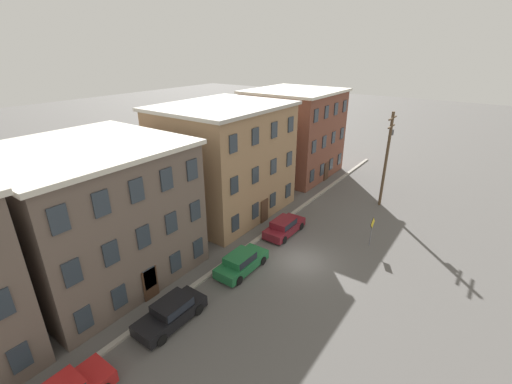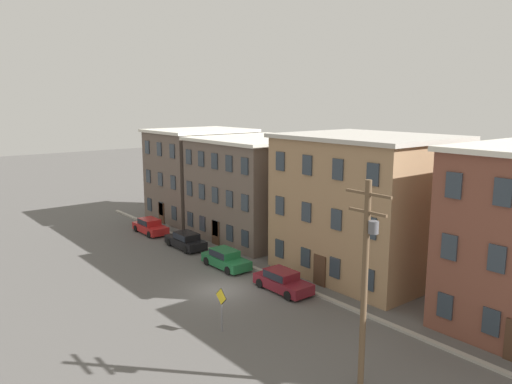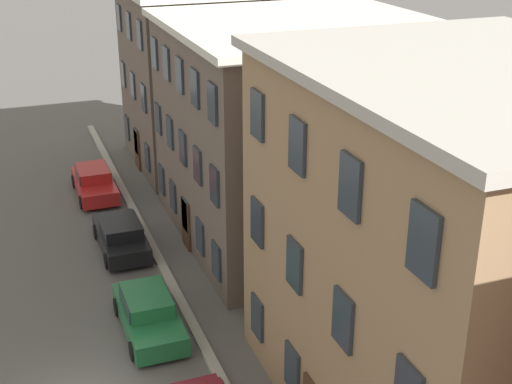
{
  "view_description": "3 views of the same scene",
  "coord_description": "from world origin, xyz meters",
  "views": [
    {
      "loc": [
        -19.98,
        -10.01,
        15.13
      ],
      "look_at": [
        -1.34,
        3.32,
        5.38
      ],
      "focal_mm": 24.0,
      "sensor_mm": 36.0,
      "label": 1
    },
    {
      "loc": [
        27.0,
        -18.4,
        12.88
      ],
      "look_at": [
        0.44,
        2.8,
        6.61
      ],
      "focal_mm": 35.0,
      "sensor_mm": 36.0,
      "label": 2
    },
    {
      "loc": [
        17.61,
        -0.88,
        14.25
      ],
      "look_at": [
        1.94,
        4.96,
        7.2
      ],
      "focal_mm": 50.0,
      "sensor_mm": 36.0,
      "label": 3
    }
  ],
  "objects": [
    {
      "name": "apartment_far",
      "position": [
        3.66,
        10.58,
        5.22
      ],
      "size": [
        11.89,
        9.67,
        10.41
      ],
      "color": "#9E7A56",
      "rests_on": "ground_plane"
    },
    {
      "name": "car_black",
      "position": [
        -10.04,
        3.25,
        0.75
      ],
      "size": [
        4.4,
        1.92,
        1.43
      ],
      "color": "black",
      "rests_on": "ground_plane"
    },
    {
      "name": "apartment_midblock",
      "position": [
        -9.36,
        11.26,
        4.73
      ],
      "size": [
        11.44,
        11.04,
        9.43
      ],
      "color": "#66564C",
      "rests_on": "ground_plane"
    },
    {
      "name": "apartment_corner",
      "position": [
        -19.6,
        10.9,
        4.9
      ],
      "size": [
        8.66,
        10.32,
        9.77
      ],
      "color": "#66564C",
      "rests_on": "ground_plane"
    },
    {
      "name": "kerb_strip",
      "position": [
        0.0,
        4.5,
        0.08
      ],
      "size": [
        56.0,
        0.36,
        0.16
      ],
      "primitive_type": "cube",
      "color": "#9E998E",
      "rests_on": "ground_plane"
    },
    {
      "name": "car_green",
      "position": [
        -3.63,
        3.01,
        0.75
      ],
      "size": [
        4.4,
        1.92,
        1.43
      ],
      "color": "#1E6638",
      "rests_on": "ground_plane"
    },
    {
      "name": "car_red",
      "position": [
        -16.61,
        3.1,
        0.75
      ],
      "size": [
        4.4,
        1.92,
        1.43
      ],
      "color": "#B21E1E",
      "rests_on": "ground_plane"
    }
  ]
}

